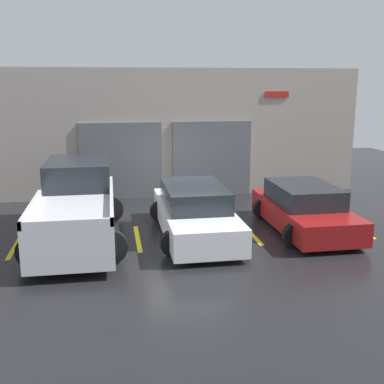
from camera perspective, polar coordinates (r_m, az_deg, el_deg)
ground_plane at (r=14.69m, az=-0.76°, el=-3.17°), size 28.00×28.00×0.00m
shophouse_building at (r=17.46m, az=-2.47°, el=6.92°), size 13.83×0.68×4.55m
pickup_truck at (r=13.03m, az=-13.47°, el=-1.59°), size 2.47×5.45×1.92m
sedan_white at (r=12.95m, az=0.34°, el=-2.43°), size 2.20×4.71×1.37m
sedan_side at (r=13.82m, az=13.14°, el=-1.97°), size 2.18×4.22×1.28m
parking_stripe_far_left at (r=13.17m, az=-20.14°, el=-5.89°), size 0.12×2.20×0.01m
parking_stripe_left at (r=12.94m, az=-6.45°, el=-5.48°), size 0.12×2.20×0.01m
parking_stripe_centre at (r=13.45m, az=6.92°, el=-4.78°), size 0.12×2.20×0.01m
parking_stripe_right at (r=14.61m, az=18.71°, el=-3.94°), size 0.12×2.20×0.01m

